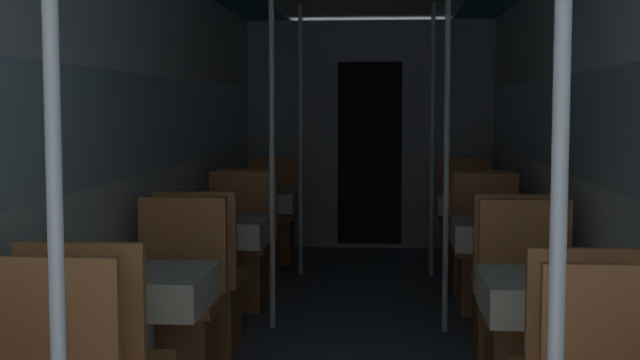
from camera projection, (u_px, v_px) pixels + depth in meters
The scene contains 25 objects.
wall_left at pixel (135, 153), 5.07m from camera, with size 0.05×10.17×2.28m.
wall_right at pixel (583, 154), 4.88m from camera, with size 0.05×10.17×2.28m.
bulkhead_far at pixel (370, 136), 8.94m from camera, with size 2.46×0.09×2.28m.
support_pole_left_0 at pixel (56, 234), 1.99m from camera, with size 0.04×0.04×2.28m.
dining_table_left_1 at pixel (142, 297), 3.89m from camera, with size 0.59×0.59×0.71m.
chair_left_far_1 at pixel (175, 332), 4.50m from camera, with size 0.46×0.46×0.95m.
dining_table_left_2 at pixel (221, 236), 5.73m from camera, with size 0.59×0.59×0.71m.
chair_left_near_2 at pixel (203, 303), 5.17m from camera, with size 0.46×0.46×0.95m.
chair_left_far_2 at pixel (237, 266), 6.34m from camera, with size 0.46×0.46×0.95m.
support_pole_left_2 at pixel (272, 151), 5.66m from camera, with size 0.04×0.04×2.28m.
dining_table_left_3 at pixel (262, 205), 7.56m from camera, with size 0.59×0.59×0.71m.
chair_left_near_3 at pixel (251, 251), 7.00m from camera, with size 0.46×0.46×0.95m.
chair_left_far_3 at pixel (271, 230), 8.17m from camera, with size 0.46×0.46×0.95m.
support_pole_left_3 at pixel (301, 140), 7.49m from camera, with size 0.04×0.04×2.28m.
support_pole_right_0 at pixel (558, 240), 1.90m from camera, with size 0.04×0.04×2.28m.
dining_table_right_1 at pixel (552, 304), 3.76m from camera, with size 0.59×0.59×0.71m.
chair_right_far_1 at pixel (529, 339), 4.37m from camera, with size 0.46×0.46×0.95m.
dining_table_right_2 at pixel (499, 239), 5.59m from camera, with size 0.59×0.59×0.71m.
chair_right_near_2 at pixel (511, 308), 5.03m from camera, with size 0.46×0.46×0.95m.
chair_right_far_2 at pixel (488, 270), 6.20m from camera, with size 0.46×0.46×0.95m.
support_pole_right_2 at pixel (447, 152), 5.57m from camera, with size 0.04×0.04×2.28m.
dining_table_right_3 at pixel (471, 206), 7.43m from camera, with size 0.59×0.59×0.71m.
chair_right_near_3 at pixel (478, 254), 6.87m from camera, with size 0.46×0.46×0.95m.
chair_right_far_3 at pixel (465, 233), 8.04m from camera, with size 0.46×0.46×0.95m.
support_pole_right_3 at pixel (432, 141), 7.41m from camera, with size 0.04×0.04×2.28m.
Camera 1 is at (0.19, -1.28, 1.43)m, focal length 50.00 mm.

